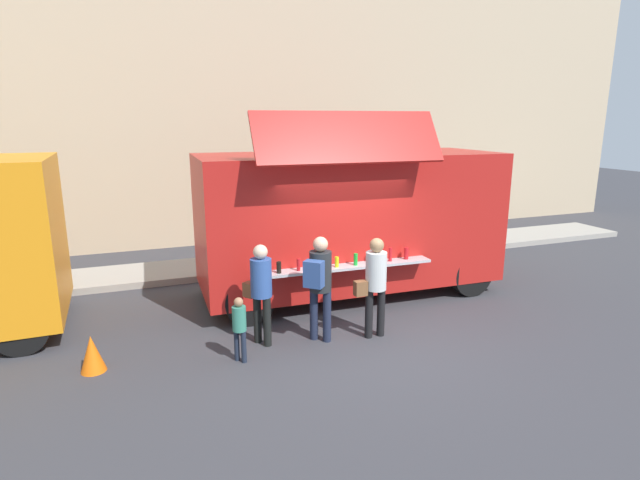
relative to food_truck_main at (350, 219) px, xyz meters
name	(u,v)px	position (x,y,z in m)	size (l,w,h in m)	color
ground_plane	(372,341)	(-0.62, -2.32, -1.59)	(60.00, 60.00, 0.00)	#38383D
curb_strip	(145,274)	(-4.00, 2.62, -1.52)	(28.00, 1.60, 0.15)	#9E998E
building_behind	(164,78)	(-3.00, 6.52, 3.14)	(32.00, 2.40, 9.47)	#C5AD8A
food_truck_main	(350,219)	(0.00, 0.00, 0.00)	(6.11, 2.95, 3.72)	red
traffic_cone_orange	(92,354)	(-4.88, -1.81, -1.32)	(0.36, 0.36, 0.55)	orange
trash_bin	(461,231)	(4.47, 2.32, -1.09)	(0.60, 0.60, 1.01)	#2B6435
customer_front_ordering	(375,279)	(-0.51, -2.17, -0.58)	(0.56, 0.35, 1.71)	black
customer_mid_with_backpack	(319,279)	(-1.43, -2.02, -0.51)	(0.54, 0.55, 1.76)	#1D2339
customer_rear_waiting	(261,286)	(-2.35, -1.77, -0.60)	(0.42, 0.52, 1.67)	black
child_near_queue	(239,324)	(-2.81, -2.27, -0.98)	(0.21, 0.21, 1.02)	#1D2536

